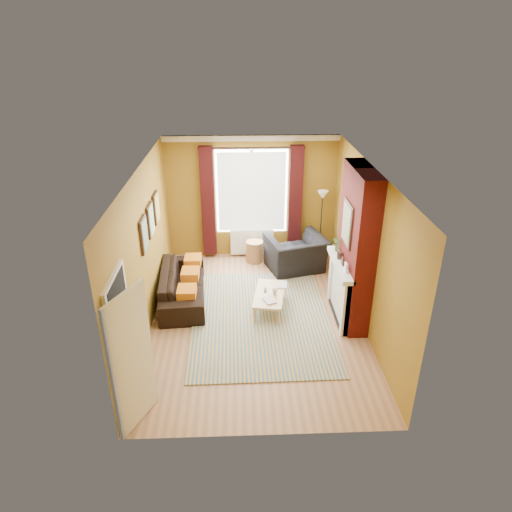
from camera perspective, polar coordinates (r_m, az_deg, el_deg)
name	(u,v)px	position (r m, az deg, el deg)	size (l,w,h in m)	color
ground	(257,318)	(8.52, 0.07, -7.72)	(5.50, 5.50, 0.00)	#936542
room_walls	(291,243)	(8.14, 4.40, 1.64)	(3.82, 5.54, 2.83)	olive
striped_rug	(261,318)	(8.49, 0.59, -7.75)	(2.55, 3.50, 0.02)	#32628B
sofa	(183,284)	(9.07, -9.15, -3.52)	(2.12, 0.83, 0.62)	black
armchair	(296,254)	(10.04, 4.99, 0.30)	(1.20, 1.05, 0.78)	black
coffee_table	(269,295)	(8.59, 1.68, -4.88)	(0.70, 1.14, 0.36)	tan
wicker_stool	(255,251)	(10.45, -0.18, 0.59)	(0.48, 0.48, 0.49)	#996D42
floor_lamp	(322,206)	(10.25, 8.26, 6.19)	(0.31, 0.31, 1.65)	black
book_a	(265,302)	(8.29, 1.10, -5.71)	(0.20, 0.26, 0.02)	#999999
book_b	(277,285)	(8.84, 2.60, -3.59)	(0.20, 0.28, 0.02)	#999999
mug	(275,292)	(8.53, 2.36, -4.48)	(0.10, 0.10, 0.09)	#999999
tv_remote	(265,290)	(8.65, 1.17, -4.27)	(0.06, 0.15, 0.02)	#29292C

